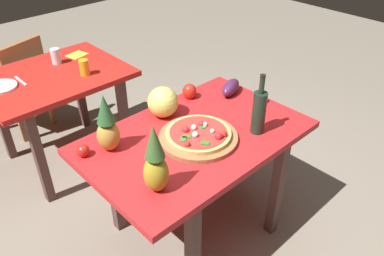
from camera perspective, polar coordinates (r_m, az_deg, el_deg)
ground_plane at (r=2.62m, az=0.42°, el=-14.67°), size 10.00×10.00×0.00m
display_table at (r=2.17m, az=0.49°, el=-3.08°), size 1.24×0.80×0.76m
background_table at (r=2.99m, az=-19.78°, el=5.63°), size 1.01×0.78×0.76m
dining_chair at (r=3.58m, az=-24.26°, el=6.37°), size 0.50×0.50×0.85m
pizza_board at (r=2.07m, az=0.95°, el=-1.43°), size 0.43×0.43×0.02m
pizza at (r=2.05m, az=1.04°, el=-0.83°), size 0.36×0.36×0.06m
wine_bottle at (r=2.09m, az=9.98°, el=2.47°), size 0.08×0.08×0.35m
pineapple_left at (r=1.67m, az=-5.49°, el=-5.14°), size 0.11×0.11×0.35m
pineapple_right at (r=1.97m, az=-12.58°, el=0.31°), size 0.12×0.12×0.32m
melon at (r=2.24m, az=-4.28°, el=3.93°), size 0.18×0.18×0.18m
bell_pepper at (r=2.44m, az=-0.39°, el=5.51°), size 0.09×0.09×0.10m
eggplant at (r=2.50m, az=5.79°, el=6.05°), size 0.22×0.15×0.09m
tomato_by_bottle at (r=2.44m, az=10.37°, el=4.55°), size 0.07×0.07×0.07m
tomato_beside_pepper at (r=2.02m, az=-16.00°, el=-3.26°), size 0.07×0.07×0.07m
drinking_glass_juice at (r=2.83m, az=-15.82°, el=8.71°), size 0.07×0.07×0.11m
drinking_glass_water at (r=3.08m, az=-19.70°, el=10.09°), size 0.07×0.07×0.12m
dinner_plate at (r=2.88m, az=-26.78°, el=5.50°), size 0.22×0.22×0.02m
knife_utensil at (r=2.91m, az=-24.25°, el=6.43°), size 0.02×0.18×0.01m
napkin_folded at (r=3.20m, az=-16.81°, el=10.41°), size 0.16×0.15×0.01m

